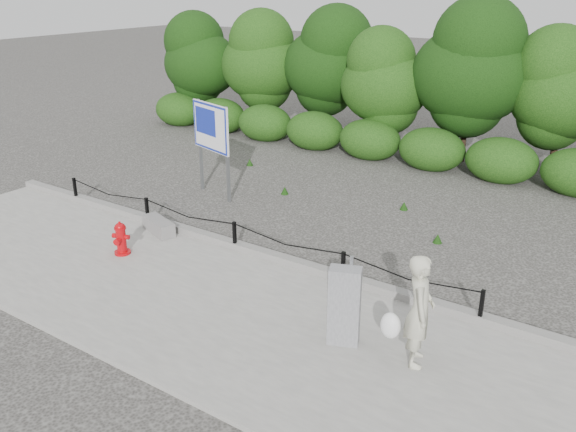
% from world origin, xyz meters
% --- Properties ---
extents(ground, '(90.00, 90.00, 0.00)m').
position_xyz_m(ground, '(0.00, 0.00, 0.00)').
color(ground, '#2D2B28').
rests_on(ground, ground).
extents(sidewalk, '(14.00, 4.00, 0.08)m').
position_xyz_m(sidewalk, '(0.00, -2.00, 0.04)').
color(sidewalk, gray).
rests_on(sidewalk, ground).
extents(curb, '(14.00, 0.22, 0.14)m').
position_xyz_m(curb, '(0.00, 0.05, 0.15)').
color(curb, slate).
rests_on(curb, sidewalk).
extents(chain_barrier, '(10.06, 0.06, 0.60)m').
position_xyz_m(chain_barrier, '(0.00, 0.00, 0.46)').
color(chain_barrier, black).
rests_on(chain_barrier, sidewalk).
extents(treeline, '(20.41, 3.61, 4.66)m').
position_xyz_m(treeline, '(0.78, 8.96, 2.56)').
color(treeline, black).
rests_on(treeline, ground).
extents(fire_hydrant, '(0.41, 0.41, 0.68)m').
position_xyz_m(fire_hydrant, '(-1.72, -1.43, 0.41)').
color(fire_hydrant, '#B5060C').
rests_on(fire_hydrant, sidewalk).
extents(pedestrian, '(0.80, 0.72, 1.67)m').
position_xyz_m(pedestrian, '(4.55, -1.54, 0.90)').
color(pedestrian, beige).
rests_on(pedestrian, sidewalk).
extents(concrete_block, '(1.00, 0.61, 0.30)m').
position_xyz_m(concrete_block, '(-1.90, -0.25, 0.23)').
color(concrete_block, slate).
rests_on(concrete_block, sidewalk).
extents(utility_cabinet, '(0.54, 0.43, 1.36)m').
position_xyz_m(utility_cabinet, '(3.47, -1.68, 0.70)').
color(utility_cabinet, '#949497').
rests_on(utility_cabinet, sidewalk).
extents(advertising_sign, '(1.44, 0.50, 2.37)m').
position_xyz_m(advertising_sign, '(-2.64, 2.40, 1.67)').
color(advertising_sign, slate).
rests_on(advertising_sign, ground).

